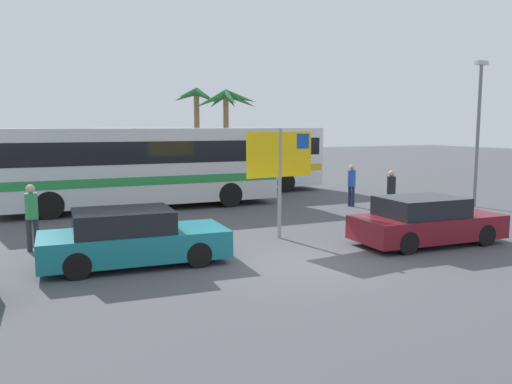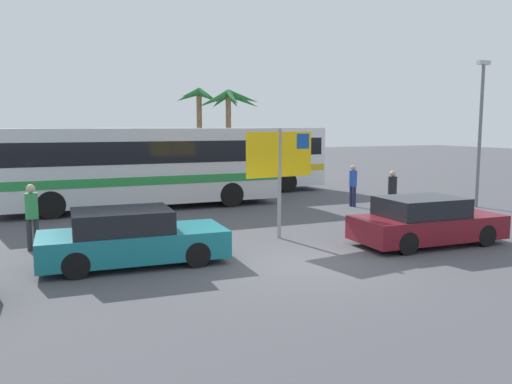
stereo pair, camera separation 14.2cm
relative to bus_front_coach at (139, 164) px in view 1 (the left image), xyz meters
name	(u,v)px [view 1 (the left image)]	position (x,y,z in m)	size (l,w,h in m)	color
ground	(309,263)	(1.96, -10.00, -1.78)	(120.00, 120.00, 0.00)	#4C4C51
bus_front_coach	(139,164)	(0.00, 0.00, 0.00)	(10.98, 2.53, 3.17)	silver
bus_rear_coach	(212,157)	(4.23, 3.28, 0.00)	(10.98, 2.53, 3.17)	white
ferry_sign	(281,159)	(2.62, -7.20, 0.54)	(2.19, 0.33, 3.20)	gray
car_maroon	(426,221)	(5.91, -9.58, -1.15)	(4.26, 1.93, 1.32)	maroon
car_teal	(132,238)	(-1.94, -8.40, -1.15)	(4.39, 2.02, 1.32)	#19757F
pedestrian_near_sign	(352,182)	(7.98, -3.03, -0.78)	(0.32, 0.32, 1.71)	#1E2347
pedestrian_by_bus	(391,189)	(8.07, -5.41, -0.81)	(0.32, 0.32, 1.66)	#4C4C51
pedestrian_crossing_lot	(32,212)	(-4.04, -5.99, -0.74)	(0.32, 0.32, 1.76)	#2D2D33
lamp_post_left_side	(478,127)	(12.51, -5.16, 1.44)	(0.56, 0.20, 5.82)	slate
palm_tree_seaside	(226,106)	(7.02, 8.55, 2.69)	(3.85, 3.91, 5.42)	brown
palm_tree_inland	(196,107)	(5.45, 9.46, 2.59)	(2.78, 2.82, 5.54)	brown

